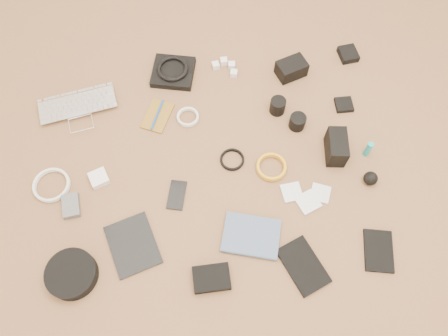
{
  "coord_description": "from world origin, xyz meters",
  "views": [
    {
      "loc": [
        -0.04,
        -0.78,
        1.6
      ],
      "look_at": [
        0.05,
        -0.02,
        0.02
      ],
      "focal_mm": 35.0,
      "sensor_mm": 36.0,
      "label": 1
    }
  ],
  "objects": [
    {
      "name": "charger_a",
      "position": [
        0.06,
        0.5,
        0.01
      ],
      "size": [
        0.03,
        0.03,
        0.03
      ],
      "primitive_type": "cube",
      "rotation": [
        0.0,
        0.0,
        0.15
      ],
      "color": "white",
      "rests_on": "ground"
    },
    {
      "name": "card_reader",
      "position": [
        0.6,
        0.23,
        0.01
      ],
      "size": [
        0.07,
        0.07,
        0.02
      ],
      "primitive_type": "cube",
      "rotation": [
        0.0,
        0.0,
        -0.01
      ],
      "color": "black",
      "rests_on": "ground"
    },
    {
      "name": "pen_blue",
      "position": [
        -0.21,
        0.26,
        0.01
      ],
      "size": [
        0.07,
        0.15,
        0.01
      ],
      "primitive_type": "cylinder",
      "rotation": [
        1.57,
        0.0,
        -0.38
      ],
      "color": "#1445A9",
      "rests_on": "notebook_olive"
    },
    {
      "name": "notebook_black_a",
      "position": [
        0.29,
        -0.44,
        0.01
      ],
      "size": [
        0.19,
        0.23,
        0.01
      ],
      "primitive_type": "cube",
      "rotation": [
        0.0,
        0.0,
        0.39
      ],
      "color": "black",
      "rests_on": "ground"
    },
    {
      "name": "flash",
      "position": [
        0.5,
        0.01,
        0.05
      ],
      "size": [
        0.09,
        0.14,
        0.1
      ],
      "primitive_type": "cube",
      "rotation": [
        0.0,
        0.0,
        -0.13
      ],
      "color": "black",
      "rests_on": "ground"
    },
    {
      "name": "notebook_olive",
      "position": [
        -0.21,
        0.26,
        0.0
      ],
      "size": [
        0.16,
        0.18,
        0.01
      ],
      "primitive_type": "cube",
      "rotation": [
        0.0,
        0.0,
        -0.43
      ],
      "color": "brown",
      "rests_on": "ground"
    },
    {
      "name": "charger_d",
      "position": [
        0.14,
        0.44,
        0.01
      ],
      "size": [
        0.04,
        0.04,
        0.03
      ],
      "primitive_type": "cube",
      "rotation": [
        0.0,
        0.0,
        -0.25
      ],
      "color": "white",
      "rests_on": "ground"
    },
    {
      "name": "filter_case_mid",
      "position": [
        0.36,
        -0.2,
        0.01
      ],
      "size": [
        0.11,
        0.11,
        0.01
      ],
      "primitive_type": "cube",
      "rotation": [
        0.0,
        0.0,
        0.39
      ],
      "color": "silver",
      "rests_on": "ground"
    },
    {
      "name": "filter_case_left",
      "position": [
        0.3,
        -0.15,
        0.01
      ],
      "size": [
        0.08,
        0.08,
        0.01
      ],
      "primitive_type": "cube",
      "rotation": [
        0.0,
        0.0,
        0.1
      ],
      "color": "silver",
      "rests_on": "ground"
    },
    {
      "name": "battery_charger",
      "position": [
        -0.56,
        -0.12,
        0.01
      ],
      "size": [
        0.07,
        0.1,
        0.03
      ],
      "primitive_type": "cube",
      "rotation": [
        0.0,
        0.0,
        0.13
      ],
      "color": "#545458",
      "rests_on": "ground"
    },
    {
      "name": "lens_a",
      "position": [
        0.3,
        0.24,
        0.04
      ],
      "size": [
        0.08,
        0.08,
        0.07
      ],
      "primitive_type": "cylinder",
      "rotation": [
        0.0,
        0.0,
        0.31
      ],
      "color": "black",
      "rests_on": "ground"
    },
    {
      "name": "power_brick",
      "position": [
        -0.45,
        -0.01,
        0.01
      ],
      "size": [
        0.09,
        0.09,
        0.03
      ],
      "primitive_type": "cube",
      "rotation": [
        0.0,
        0.0,
        0.36
      ],
      "color": "white",
      "rests_on": "ground"
    },
    {
      "name": "lens_b",
      "position": [
        0.38,
        0.15,
        0.03
      ],
      "size": [
        0.08,
        0.08,
        0.06
      ],
      "primitive_type": "cylinder",
      "rotation": [
        0.0,
        0.0,
        -0.17
      ],
      "color": "black",
      "rests_on": "ground"
    },
    {
      "name": "paperback",
      "position": [
        0.1,
        -0.39,
        0.01
      ],
      "size": [
        0.24,
        0.21,
        0.02
      ],
      "primitive_type": "imported",
      "rotation": [
        0.0,
        0.0,
        1.3
      ],
      "color": "#475979",
      "rests_on": "ground"
    },
    {
      "name": "tablet",
      "position": [
        -0.33,
        -0.3,
        0.0
      ],
      "size": [
        0.22,
        0.25,
        0.01
      ],
      "primitive_type": "cube",
      "rotation": [
        0.0,
        0.0,
        0.3
      ],
      "color": "black",
      "rests_on": "ground"
    },
    {
      "name": "charger_c",
      "position": [
        0.14,
        0.49,
        0.01
      ],
      "size": [
        0.03,
        0.03,
        0.03
      ],
      "primitive_type": "cube",
      "rotation": [
        0.0,
        0.0,
        -0.1
      ],
      "color": "white",
      "rests_on": "ground"
    },
    {
      "name": "cable_black",
      "position": [
        0.08,
        0.02,
        0.0
      ],
      "size": [
        0.12,
        0.12,
        0.01
      ],
      "primitive_type": "torus",
      "rotation": [
        0.0,
        0.0,
        -0.24
      ],
      "color": "black",
      "rests_on": "ground"
    },
    {
      "name": "lens_cleaner",
      "position": [
        0.63,
        -0.01,
        0.04
      ],
      "size": [
        0.03,
        0.03,
        0.08
      ],
      "primitive_type": "cylinder",
      "rotation": [
        0.0,
        0.0,
        -0.12
      ],
      "color": "teal",
      "rests_on": "ground"
    },
    {
      "name": "headphone_pouch",
      "position": [
        -0.13,
        0.48,
        0.02
      ],
      "size": [
        0.22,
        0.21,
        0.03
      ],
      "primitive_type": "cube",
      "rotation": [
        0.0,
        0.0,
        -0.22
      ],
      "color": "black",
      "rests_on": "ground"
    },
    {
      "name": "lens_pouch",
      "position": [
        0.68,
        0.5,
        0.02
      ],
      "size": [
        0.09,
        0.1,
        0.03
      ],
      "primitive_type": "cube",
      "rotation": [
        0.0,
        0.0,
        0.12
      ],
      "color": "black",
      "rests_on": "ground"
    },
    {
      "name": "filter_case_right",
      "position": [
        0.41,
        -0.17,
        0.01
      ],
      "size": [
        0.1,
        0.1,
        0.01
      ],
      "primitive_type": "cube",
      "rotation": [
        0.0,
        0.0,
        -0.4
      ],
      "color": "silver",
      "rests_on": "ground"
    },
    {
      "name": "headphone_case",
      "position": [
        -0.54,
        -0.39,
        0.03
      ],
      "size": [
        0.19,
        0.19,
        0.05
      ],
      "primitive_type": "cylinder",
      "rotation": [
        0.0,
        0.0,
        0.02
      ],
      "color": "black",
      "rests_on": "ground"
    },
    {
      "name": "drive_case",
      "position": [
        -0.05,
        -0.45,
        0.02
      ],
      "size": [
        0.13,
        0.1,
        0.03
      ],
      "primitive_type": "cube",
      "rotation": [
        0.0,
        0.0,
        0.02
      ],
      "color": "black",
      "rests_on": "ground"
    },
    {
      "name": "laptop",
      "position": [
        -0.54,
        0.31,
        0.01
      ],
      "size": [
        0.37,
        0.29,
        0.03
      ],
      "primitive_type": "imported",
      "rotation": [
        0.0,
        0.0,
        0.19
      ],
      "color": "silver",
      "rests_on": "ground"
    },
    {
      "name": "notebook_black_b",
      "position": [
        0.58,
        -0.42,
        0.01
      ],
      "size": [
        0.13,
        0.18,
        0.01
      ],
      "primitive_type": "cube",
      "rotation": [
        0.0,
        0.0,
        -0.2
      ],
      "color": "black",
      "rests_on": "ground"
    },
    {
      "name": "cable_white_b",
      "position": [
        -0.64,
        -0.02,
        0.01
      ],
      "size": [
        0.18,
        0.18,
        0.01
      ],
      "primitive_type": "torus",
      "rotation": [
        0.0,
        0.0,
        -0.31
      ],
      "color": "white",
      "rests_on": "ground"
    },
    {
      "name": "dslr_camera",
      "position": [
        0.4,
        0.43,
        0.04
      ],
      "size": [
        0.15,
        0.12,
        0.07
      ],
      "primitive_type": "cube",
      "rotation": [
        0.0,
        0.0,
        0.34
      ],
      "color": "black",
      "rests_on": "ground"
    },
    {
      "name": "headphones",
      "position": [
        -0.13,
        0.48,
        0.04
      ],
      "size": [
        0.15,
        0.15,
        0.02
      ],
      "primitive_type": "torus",
      "rotation": [
        0.0,
        0.0,
        -0.06
      ],
      "color": "black",
      "rests_on": "headphone_pouch"
    },
    {
      "name": "air_blower",
      "position": [
        0.62,
        -0.14,
        0.03
      ],
      "size": [
        0.06,
        0.06,
        0.06
      ],
      "primitive_type": "sphere",
      "rotation": [
        0.0,
        0.0,
        0.09
      ],
      "color": "black",
      "rests_on": "ground"
    },
    {
      "name": "charger_b",
      "position": [
        0.1,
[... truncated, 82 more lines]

